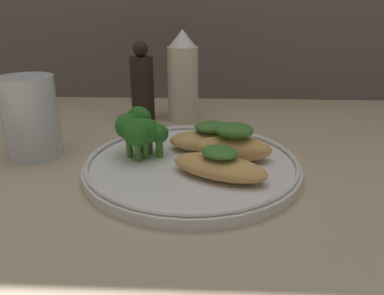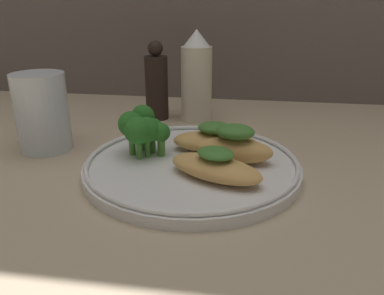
{
  "view_description": "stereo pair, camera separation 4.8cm",
  "coord_description": "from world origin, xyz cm",
  "px_view_note": "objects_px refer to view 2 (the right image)",
  "views": [
    {
      "loc": [
        1.98,
        -44.52,
        20.83
      ],
      "look_at": [
        0.0,
        0.0,
        3.4
      ],
      "focal_mm": 35.0,
      "sensor_mm": 36.0,
      "label": 1
    },
    {
      "loc": [
        6.74,
        -44.05,
        20.83
      ],
      "look_at": [
        0.0,
        0.0,
        3.4
      ],
      "focal_mm": 35.0,
      "sensor_mm": 36.0,
      "label": 2
    }
  ],
  "objects_px": {
    "pepper_grinder": "(157,85)",
    "drinking_glass": "(42,112)",
    "broccoli_bunch": "(143,128)",
    "plate": "(192,165)",
    "sauce_bottle": "(196,78)"
  },
  "relations": [
    {
      "from": "drinking_glass",
      "to": "plate",
      "type": "bearing_deg",
      "value": -11.71
    },
    {
      "from": "sauce_bottle",
      "to": "drinking_glass",
      "type": "height_order",
      "value": "sauce_bottle"
    },
    {
      "from": "plate",
      "to": "pepper_grinder",
      "type": "distance_m",
      "value": 0.26
    },
    {
      "from": "sauce_bottle",
      "to": "pepper_grinder",
      "type": "height_order",
      "value": "sauce_bottle"
    },
    {
      "from": "plate",
      "to": "pepper_grinder",
      "type": "xyz_separation_m",
      "value": [
        -0.1,
        0.23,
        0.05
      ]
    },
    {
      "from": "pepper_grinder",
      "to": "drinking_glass",
      "type": "bearing_deg",
      "value": -125.06
    },
    {
      "from": "sauce_bottle",
      "to": "pepper_grinder",
      "type": "relative_size",
      "value": 1.14
    },
    {
      "from": "broccoli_bunch",
      "to": "sauce_bottle",
      "type": "xyz_separation_m",
      "value": [
        0.04,
        0.21,
        0.03
      ]
    },
    {
      "from": "sauce_bottle",
      "to": "pepper_grinder",
      "type": "distance_m",
      "value": 0.08
    },
    {
      "from": "broccoli_bunch",
      "to": "drinking_glass",
      "type": "relative_size",
      "value": 0.61
    },
    {
      "from": "plate",
      "to": "sauce_bottle",
      "type": "distance_m",
      "value": 0.24
    },
    {
      "from": "pepper_grinder",
      "to": "drinking_glass",
      "type": "relative_size",
      "value": 1.26
    },
    {
      "from": "plate",
      "to": "pepper_grinder",
      "type": "relative_size",
      "value": 1.94
    },
    {
      "from": "pepper_grinder",
      "to": "drinking_glass",
      "type": "height_order",
      "value": "pepper_grinder"
    },
    {
      "from": "broccoli_bunch",
      "to": "sauce_bottle",
      "type": "height_order",
      "value": "sauce_bottle"
    }
  ]
}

